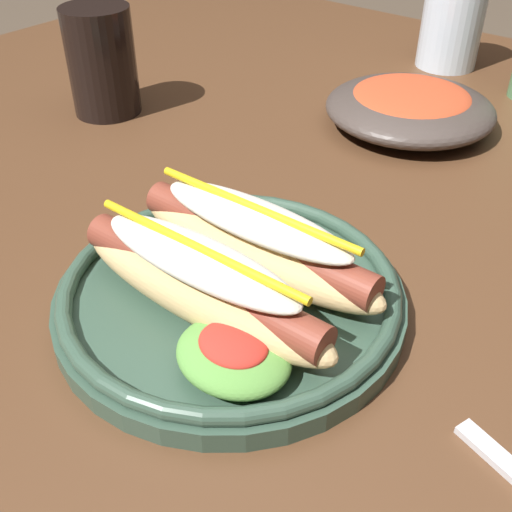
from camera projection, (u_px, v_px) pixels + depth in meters
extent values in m
cube|color=#51331E|center=(350.00, 199.00, 0.62)|extent=(1.34, 1.07, 0.04)
cylinder|color=#51331E|center=(221.00, 174.00, 1.41)|extent=(0.06, 0.06, 0.70)
cylinder|color=#334C3D|center=(230.00, 299.00, 0.46)|extent=(0.25, 0.25, 0.02)
torus|color=#334C3D|center=(230.00, 286.00, 0.45)|extent=(0.25, 0.25, 0.01)
ellipsoid|color=tan|center=(201.00, 291.00, 0.42)|extent=(0.22, 0.05, 0.04)
cylinder|color=brown|center=(200.00, 282.00, 0.42)|extent=(0.20, 0.03, 0.03)
ellipsoid|color=silver|center=(199.00, 260.00, 0.41)|extent=(0.16, 0.05, 0.02)
cylinder|color=yellow|center=(198.00, 248.00, 0.40)|extent=(0.17, 0.01, 0.01)
ellipsoid|color=tan|center=(255.00, 249.00, 0.46)|extent=(0.22, 0.05, 0.04)
cylinder|color=brown|center=(255.00, 241.00, 0.45)|extent=(0.20, 0.03, 0.03)
ellipsoid|color=silver|center=(255.00, 220.00, 0.44)|extent=(0.16, 0.05, 0.02)
cylinder|color=yellow|center=(255.00, 208.00, 0.44)|extent=(0.17, 0.01, 0.01)
ellipsoid|color=#5B9942|center=(234.00, 356.00, 0.38)|extent=(0.08, 0.06, 0.02)
ellipsoid|color=red|center=(233.00, 344.00, 0.38)|extent=(0.05, 0.04, 0.01)
cylinder|color=black|center=(102.00, 61.00, 0.71)|extent=(0.08, 0.08, 0.12)
cylinder|color=silver|center=(453.00, 20.00, 0.83)|extent=(0.08, 0.08, 0.12)
ellipsoid|color=#423833|center=(410.00, 108.00, 0.70)|extent=(0.19, 0.19, 0.04)
ellipsoid|color=#B74223|center=(412.00, 96.00, 0.69)|extent=(0.13, 0.13, 0.02)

